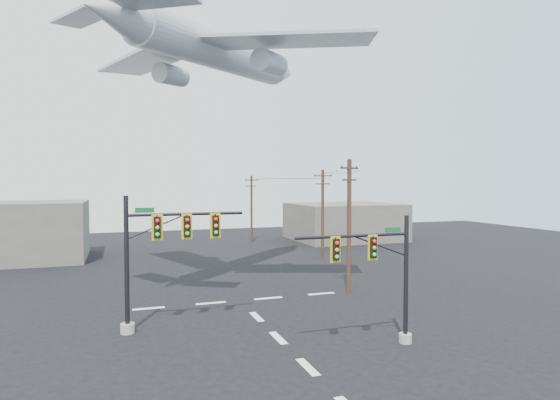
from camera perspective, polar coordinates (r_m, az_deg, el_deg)
name	(u,v)px	position (r m, az deg, el deg)	size (l,w,h in m)	color
ground	(308,367)	(21.69, 3.40, -19.67)	(120.00, 120.00, 0.00)	black
lane_markings	(270,330)	(26.40, -1.19, -15.57)	(14.00, 21.20, 0.01)	white
signal_mast_near	(384,276)	(23.73, 12.56, -9.09)	(6.27, 0.71, 6.42)	#9B988D
signal_mast_far	(157,255)	(26.24, -14.73, -6.48)	(6.68, 0.81, 7.35)	#9B988D
utility_pole_a	(349,223)	(34.65, 8.42, -2.74)	(1.83, 0.91, 9.72)	#42291C
utility_pole_b	(323,212)	(48.89, 5.22, -1.52)	(1.81, 0.76, 9.31)	#42291C
utility_pole_c	(252,207)	(62.90, -3.49, -0.87)	(1.82, 0.30, 8.87)	#42291C
power_lines	(303,177)	(49.00, 2.81, 2.88)	(5.85, 29.89, 0.43)	black
airliner	(220,52)	(37.30, -7.35, 17.47)	(21.33, 21.24, 6.92)	#AFB4BB
building_right	(344,221)	(65.92, 7.82, -2.61)	(14.00, 12.00, 5.00)	#69645D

